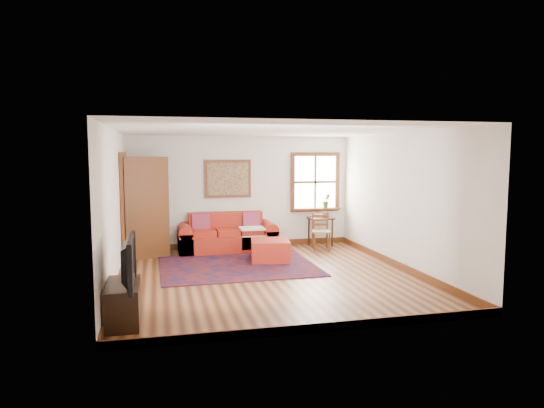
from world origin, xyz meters
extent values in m
plane|color=#492413|center=(0.00, 0.00, 0.00)|extent=(5.50, 5.50, 0.00)
cube|color=silver|center=(0.00, 2.75, 1.25)|extent=(5.00, 0.04, 2.50)
cube|color=silver|center=(0.00, -2.75, 1.25)|extent=(5.00, 0.04, 2.50)
cube|color=silver|center=(-2.50, 0.00, 1.25)|extent=(0.04, 5.50, 2.50)
cube|color=silver|center=(2.50, 0.00, 1.25)|extent=(0.04, 5.50, 2.50)
cube|color=white|center=(0.00, 0.00, 2.50)|extent=(5.00, 5.50, 0.04)
cube|color=brown|center=(0.00, 2.73, 0.06)|extent=(5.00, 0.03, 0.12)
cube|color=brown|center=(-2.48, 0.00, 0.06)|extent=(0.03, 5.50, 0.12)
cube|color=brown|center=(2.48, 0.00, 0.06)|extent=(0.03, 5.50, 0.12)
cube|color=white|center=(1.75, 2.73, 1.45)|extent=(1.00, 0.02, 1.20)
cube|color=brown|center=(1.75, 2.72, 2.09)|extent=(1.18, 0.06, 0.09)
cube|color=brown|center=(1.75, 2.72, 0.80)|extent=(1.18, 0.06, 0.09)
cube|color=brown|center=(1.21, 2.72, 1.45)|extent=(0.09, 0.06, 1.20)
cube|color=brown|center=(2.29, 2.72, 1.45)|extent=(0.09, 0.06, 1.20)
cube|color=brown|center=(1.75, 2.72, 1.45)|extent=(1.00, 0.04, 0.05)
cube|color=brown|center=(1.75, 2.65, 0.83)|extent=(1.15, 0.20, 0.04)
imported|color=#2C5A1F|center=(2.00, 2.63, 1.01)|extent=(0.18, 0.15, 0.33)
cube|color=black|center=(-2.49, 1.60, 1.02)|extent=(0.02, 0.90, 2.05)
cube|color=brown|center=(-2.46, 1.11, 1.02)|extent=(0.06, 0.09, 2.05)
cube|color=brown|center=(-2.46, 2.10, 1.02)|extent=(0.06, 0.09, 2.05)
cube|color=brown|center=(-2.46, 1.60, 2.09)|extent=(0.06, 1.08, 0.09)
cube|color=brown|center=(-2.04, 1.90, 1.02)|extent=(0.86, 0.35, 2.05)
cube|color=silver|center=(-2.04, 1.90, 1.13)|extent=(0.56, 0.22, 1.33)
cube|color=brown|center=(-0.30, 2.73, 1.55)|extent=(1.05, 0.04, 0.85)
cube|color=tan|center=(-0.30, 2.69, 1.55)|extent=(0.92, 0.03, 0.72)
cube|color=#5E160D|center=(-0.40, 0.81, 0.01)|extent=(2.90, 2.34, 0.02)
cube|color=#AD2516|center=(-0.37, 2.29, 0.18)|extent=(2.10, 0.87, 0.37)
cube|color=#AD2516|center=(-0.37, 2.60, 0.59)|extent=(1.63, 0.24, 0.46)
cube|color=#AD2516|center=(-1.28, 2.29, 0.23)|extent=(0.29, 0.87, 0.46)
cube|color=#AD2516|center=(0.53, 2.29, 0.23)|extent=(0.29, 0.87, 0.46)
cube|color=red|center=(-0.93, 2.45, 0.62)|extent=(0.38, 0.19, 0.40)
cube|color=red|center=(0.18, 2.45, 0.62)|extent=(0.38, 0.19, 0.40)
cube|color=silver|center=(0.13, 2.12, 0.51)|extent=(0.53, 0.48, 0.04)
cube|color=#AD2516|center=(0.30, 1.13, 0.21)|extent=(0.85, 0.85, 0.42)
cube|color=black|center=(1.78, 2.39, 0.64)|extent=(0.55, 0.41, 0.04)
cylinder|color=black|center=(1.55, 2.22, 0.31)|extent=(0.04, 0.04, 0.62)
cylinder|color=black|center=(2.00, 2.22, 0.31)|extent=(0.04, 0.04, 0.62)
cylinder|color=black|center=(1.55, 2.56, 0.31)|extent=(0.04, 0.04, 0.62)
cylinder|color=black|center=(2.00, 2.56, 0.31)|extent=(0.04, 0.04, 0.62)
cube|color=tan|center=(1.64, 1.95, 0.42)|extent=(0.45, 0.44, 0.04)
cylinder|color=brown|center=(1.45, 1.83, 0.20)|extent=(0.04, 0.04, 0.40)
cylinder|color=brown|center=(1.77, 1.76, 0.20)|extent=(0.04, 0.04, 0.40)
cylinder|color=brown|center=(1.51, 2.13, 0.42)|extent=(0.04, 0.04, 0.83)
cylinder|color=brown|center=(1.83, 2.07, 0.42)|extent=(0.04, 0.04, 0.83)
cube|color=brown|center=(1.67, 2.10, 0.64)|extent=(0.33, 0.09, 0.25)
cube|color=black|center=(-2.28, -1.84, 0.25)|extent=(0.41, 0.91, 0.50)
imported|color=black|center=(-2.26, -1.96, 0.80)|extent=(0.14, 1.05, 0.60)
cylinder|color=silver|center=(-2.23, -1.46, 0.59)|extent=(0.12, 0.12, 0.18)
cylinder|color=#FFA53F|center=(-2.23, -1.46, 0.56)|extent=(0.07, 0.07, 0.12)
camera|label=1|loc=(-1.82, -8.01, 2.12)|focal=32.00mm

